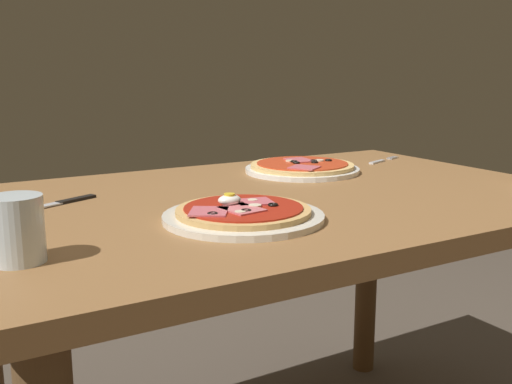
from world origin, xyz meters
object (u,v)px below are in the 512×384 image
Objects in this scene: dining_table at (280,241)px; knife at (60,203)px; pizza_across_left at (302,168)px; pizza_foreground at (243,214)px; water_glass_near at (17,234)px; fork at (382,161)px.

knife reaches higher than dining_table.
pizza_across_left is at bearing 45.92° from dining_table.
dining_table is 0.47m from knife.
pizza_foreground is at bearing -136.35° from pizza_across_left.
pizza_foreground is 0.39m from knife.
pizza_foreground is 0.40m from water_glass_near.
water_glass_near is (-0.58, -0.21, 0.15)m from dining_table.
pizza_foreground is at bearing -138.97° from dining_table.
fork is at bearing 22.32° from water_glass_near.
dining_table is 0.27m from pizza_foreground.
pizza_foreground is (-0.18, -0.16, 0.12)m from dining_table.
fork is at bearing 25.06° from dining_table.
pizza_across_left is (0.20, 0.20, 0.12)m from dining_table.
pizza_foreground is 3.03× the size of water_glass_near.
knife is at bearing 130.37° from pizza_foreground.
fork is (0.68, 0.39, -0.01)m from pizza_foreground.
pizza_across_left is 0.88m from water_glass_near.
water_glass_near reaches higher than pizza_across_left.
pizza_foreground is 0.79m from fork.
knife is at bearing -174.38° from pizza_across_left.
pizza_across_left reaches higher than fork.
dining_table is 4.39× the size of pizza_foreground.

